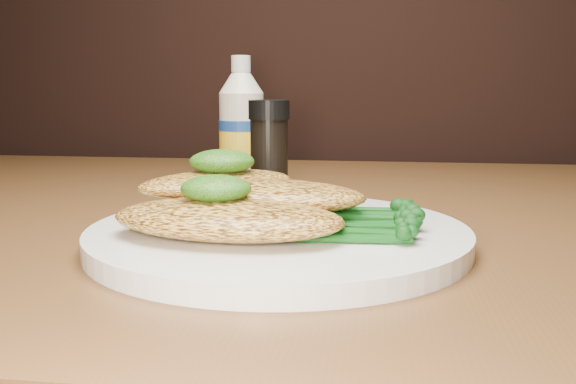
# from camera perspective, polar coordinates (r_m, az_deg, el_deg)

# --- Properties ---
(plate) EXTENTS (0.30, 0.30, 0.02)m
(plate) POSITION_cam_1_polar(r_m,az_deg,el_deg) (0.50, -0.83, -3.93)
(plate) COLOR white
(plate) RESTS_ON dining_table
(chicken_front) EXTENTS (0.18, 0.11, 0.03)m
(chicken_front) POSITION_cam_1_polar(r_m,az_deg,el_deg) (0.47, -5.36, -2.38)
(chicken_front) COLOR gold
(chicken_front) RESTS_ON plate
(chicken_mid) EXTENTS (0.17, 0.10, 0.03)m
(chicken_mid) POSITION_cam_1_polar(r_m,az_deg,el_deg) (0.52, -2.13, -0.31)
(chicken_mid) COLOR gold
(chicken_mid) RESTS_ON plate
(chicken_back) EXTENTS (0.15, 0.14, 0.02)m
(chicken_back) POSITION_cam_1_polar(r_m,az_deg,el_deg) (0.54, -6.28, 0.78)
(chicken_back) COLOR gold
(chicken_back) RESTS_ON plate
(pesto_front) EXTENTS (0.06, 0.06, 0.02)m
(pesto_front) POSITION_cam_1_polar(r_m,az_deg,el_deg) (0.47, -6.40, 0.31)
(pesto_front) COLOR black
(pesto_front) RESTS_ON chicken_front
(pesto_back) EXTENTS (0.06, 0.06, 0.02)m
(pesto_back) POSITION_cam_1_polar(r_m,az_deg,el_deg) (0.54, -5.88, 2.69)
(pesto_back) COLOR black
(pesto_back) RESTS_ON chicken_back
(broccolini_bundle) EXTENTS (0.16, 0.14, 0.02)m
(broccolini_bundle) POSITION_cam_1_polar(r_m,az_deg,el_deg) (0.49, 4.94, -2.20)
(broccolini_bundle) COLOR #104B14
(broccolini_bundle) RESTS_ON plate
(mayo_bottle) EXTENTS (0.06, 0.06, 0.16)m
(mayo_bottle) POSITION_cam_1_polar(r_m,az_deg,el_deg) (0.80, -4.13, 6.29)
(mayo_bottle) COLOR beige
(mayo_bottle) RESTS_ON dining_table
(pepper_grinder) EXTENTS (0.06, 0.06, 0.11)m
(pepper_grinder) POSITION_cam_1_polar(r_m,az_deg,el_deg) (0.70, -1.68, 3.71)
(pepper_grinder) COLOR black
(pepper_grinder) RESTS_ON dining_table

